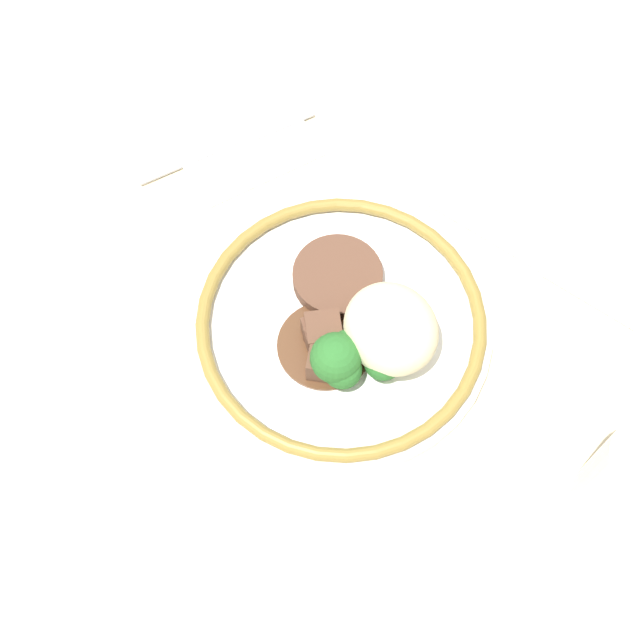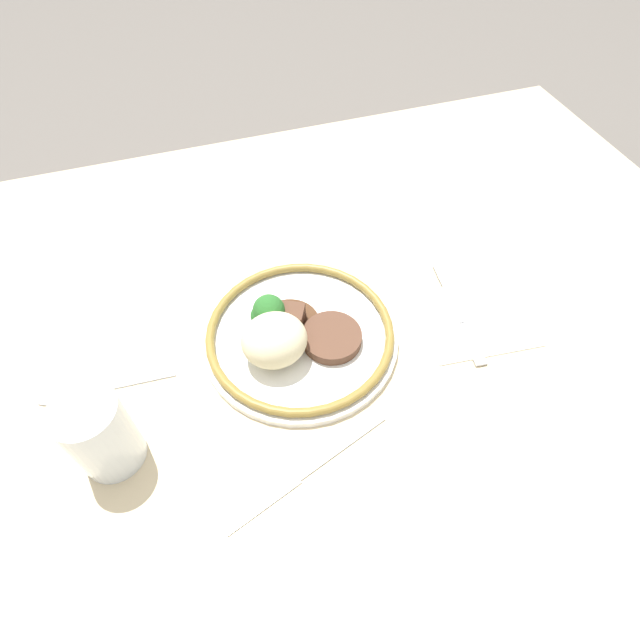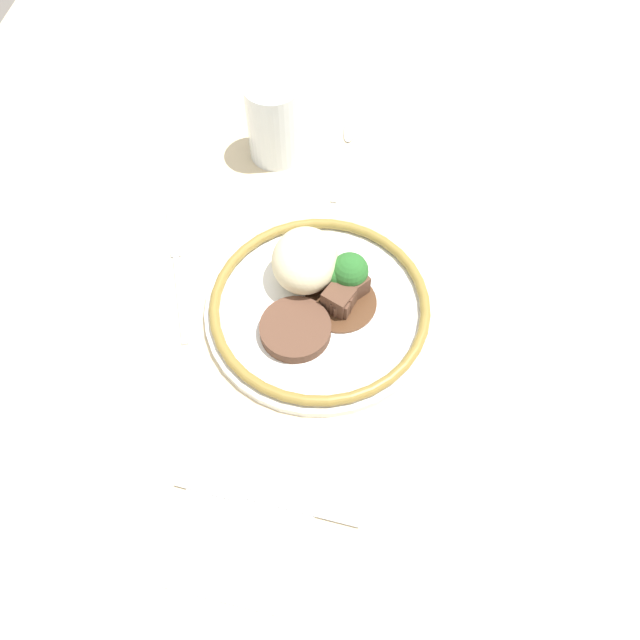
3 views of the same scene
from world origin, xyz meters
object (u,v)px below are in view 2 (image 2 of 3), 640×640
object	(u,v)px
juice_glass	(102,437)
spoon	(79,394)
plate	(294,333)
fork	(461,321)
knife	(304,475)

from	to	relation	value
juice_glass	spoon	size ratio (longest dim) A/B	0.64
plate	fork	bearing A→B (deg)	169.89
juice_glass	spoon	bearing A→B (deg)	-68.46
knife	fork	bearing A→B (deg)	-171.47
plate	knife	bearing A→B (deg)	76.93
juice_glass	knife	world-z (taller)	juice_glass
plate	juice_glass	distance (m)	0.26
fork	spoon	size ratio (longest dim) A/B	1.09
knife	juice_glass	bearing A→B (deg)	-43.27
fork	plate	bearing A→B (deg)	-93.07
juice_glass	spoon	world-z (taller)	juice_glass
juice_glass	fork	distance (m)	0.48
plate	fork	world-z (taller)	plate
plate	knife	world-z (taller)	plate
knife	plate	bearing A→B (deg)	-121.68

